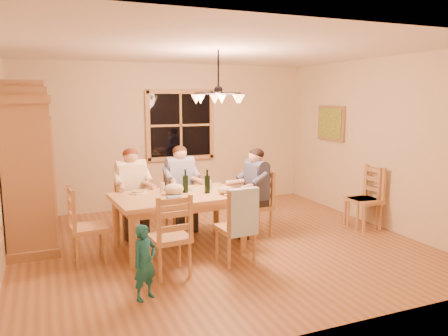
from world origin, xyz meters
name	(u,v)px	position (x,y,z in m)	size (l,w,h in m)	color
floor	(219,245)	(0.00, 0.00, 0.00)	(5.50, 5.50, 0.00)	#936035
ceiling	(218,50)	(0.00, 0.00, 2.70)	(5.50, 5.00, 0.02)	white
wall_back	(170,136)	(0.00, 2.50, 1.35)	(5.50, 0.02, 2.70)	beige
wall_right	(377,143)	(2.75, 0.00, 1.35)	(0.02, 5.00, 2.70)	beige
window	(181,125)	(0.20, 2.47, 1.55)	(1.30, 0.06, 1.30)	black
painting	(331,123)	(2.71, 1.20, 1.60)	(0.06, 0.78, 0.64)	olive
chandelier	(218,97)	(0.00, 0.00, 2.08)	(0.77, 0.68, 0.71)	black
armoire	(30,172)	(-2.42, 1.00, 1.06)	(0.66, 1.40, 2.30)	olive
dining_table	(179,202)	(-0.55, 0.09, 0.66)	(1.83, 1.20, 0.76)	tan
chair_far_left	(133,216)	(-1.05, 0.88, 0.30)	(0.47, 0.45, 0.99)	#AC744C
chair_far_right	(181,210)	(-0.27, 0.94, 0.30)	(0.47, 0.45, 0.99)	#AC744C
chair_near_left	(170,250)	(-0.92, -0.77, 0.30)	(0.47, 0.45, 0.99)	#AC744C
chair_near_right	(236,239)	(-0.05, -0.70, 0.30)	(0.47, 0.45, 0.99)	#AC744C
chair_end_left	(89,239)	(-1.76, 0.00, 0.30)	(0.45, 0.47, 0.99)	#AC744C
chair_end_right	(255,216)	(0.67, 0.19, 0.30)	(0.45, 0.47, 0.99)	#AC744C
adult_woman	(131,181)	(-1.05, 0.88, 0.84)	(0.42, 0.45, 0.87)	#F5ECBD
adult_plaid_man	(180,177)	(-0.27, 0.94, 0.84)	(0.42, 0.45, 0.87)	#314A88
adult_slate_man	(255,181)	(0.67, 0.19, 0.84)	(0.45, 0.42, 0.87)	#414968
towel	(243,212)	(-0.03, -0.89, 0.70)	(0.38, 0.10, 0.58)	#B1DBF0
wine_bottle_a	(185,181)	(-0.42, 0.18, 0.93)	(0.08, 0.08, 0.33)	black
wine_bottle_b	(207,181)	(-0.16, 0.03, 0.93)	(0.08, 0.08, 0.33)	black
plate_woman	(138,193)	(-1.05, 0.37, 0.77)	(0.26, 0.26, 0.02)	white
plate_plaid	(190,189)	(-0.30, 0.36, 0.77)	(0.26, 0.26, 0.02)	white
plate_slate	(223,189)	(0.13, 0.13, 0.77)	(0.26, 0.26, 0.02)	white
wine_glass_a	(162,187)	(-0.72, 0.32, 0.83)	(0.06, 0.06, 0.14)	silver
wine_glass_b	(210,185)	(-0.04, 0.23, 0.83)	(0.06, 0.06, 0.14)	silver
cap	(226,190)	(0.05, -0.13, 0.82)	(0.20, 0.20, 0.11)	tan
napkin	(174,198)	(-0.68, -0.12, 0.78)	(0.18, 0.14, 0.03)	#54799B
cloth_bundle	(174,189)	(-0.62, 0.11, 0.84)	(0.28, 0.22, 0.15)	#BBB087
child	(145,262)	(-1.33, -1.28, 0.40)	(0.29, 0.19, 0.80)	#1A6775
chair_spare_front	(364,210)	(2.45, -0.14, 0.30)	(0.44, 0.46, 0.99)	#AC744C
chair_spare_back	(361,208)	(2.45, -0.05, 0.30)	(0.47, 0.49, 0.99)	#AC744C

